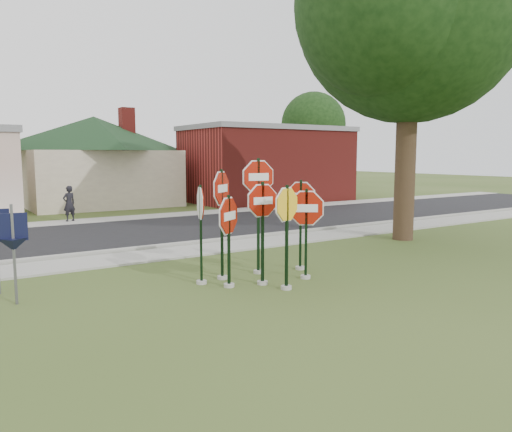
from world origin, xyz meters
TOP-DOWN VIEW (x-y plane):
  - ground at (0.00, 0.00)m, footprint 120.00×120.00m
  - sidewalk_near at (0.00, 5.50)m, footprint 60.00×1.60m
  - road at (0.00, 10.00)m, footprint 60.00×7.00m
  - sidewalk_far at (0.00, 14.30)m, footprint 60.00×1.60m
  - curb at (0.00, 6.50)m, footprint 60.00×0.20m
  - stop_sign_center at (-0.06, 1.10)m, footprint 1.05×0.24m
  - stop_sign_yellow at (0.15, 0.46)m, footprint 1.01×0.31m
  - stop_sign_left at (-0.81, 1.31)m, footprint 0.99×0.65m
  - stop_sign_right at (1.12, 0.99)m, footprint 0.96×0.68m
  - stop_sign_back_right at (0.46, 2.05)m, footprint 1.13×0.24m
  - stop_sign_back_left at (-0.59, 2.03)m, footprint 0.91×0.68m
  - stop_sign_far_right at (1.60, 1.81)m, footprint 0.74×0.72m
  - stop_sign_far_left at (-1.21, 1.90)m, footprint 0.32×0.98m
  - building_house at (2.00, 22.00)m, footprint 11.60×11.60m
  - building_brick at (12.00, 18.50)m, footprint 10.20×6.20m
  - oak_tree at (7.50, 3.50)m, footprint 11.29×10.69m
  - bg_tree_right at (22.00, 26.00)m, footprint 5.60×5.60m
  - pedestrian at (-1.26, 14.50)m, footprint 0.66×0.54m

SIDE VIEW (x-z plane):
  - ground at x=0.00m, z-range 0.00..0.00m
  - road at x=0.00m, z-range 0.00..0.04m
  - sidewalk_near at x=0.00m, z-range 0.00..0.06m
  - sidewalk_far at x=0.00m, z-range 0.00..0.06m
  - curb at x=0.00m, z-range 0.00..0.14m
  - pedestrian at x=-1.26m, z-range 0.06..1.62m
  - stop_sign_left at x=-0.81m, z-range 0.23..2.42m
  - stop_sign_right at x=1.12m, z-range 0.25..2.53m
  - stop_sign_far_left at x=-1.21m, z-range 0.26..2.63m
  - stop_sign_yellow at x=0.15m, z-range 0.26..2.67m
  - stop_sign_far_right at x=1.60m, z-range 0.26..2.68m
  - stop_sign_center at x=-0.06m, z-range 0.28..2.73m
  - stop_sign_back_left at x=-0.59m, z-range 0.36..3.09m
  - stop_sign_back_right at x=0.46m, z-range 0.42..3.41m
  - building_brick at x=12.00m, z-range 0.03..4.78m
  - building_house at x=2.00m, z-range 0.55..6.75m
  - bg_tree_right at x=22.00m, z-range 1.38..9.78m
  - oak_tree at x=7.50m, z-range 1.99..13.69m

